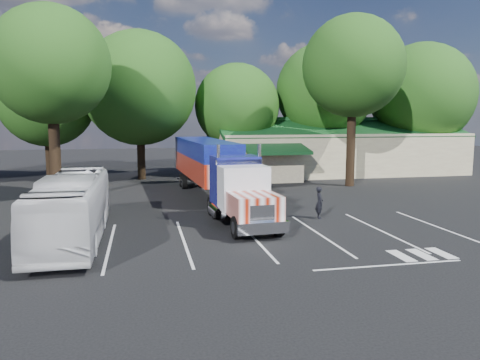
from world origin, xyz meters
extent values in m
plane|color=black|center=(0.00, 0.00, 0.00)|extent=(120.00, 120.00, 0.00)
cube|color=beige|center=(14.00, 18.00, 2.00)|extent=(24.00, 11.00, 4.00)
cube|color=#12401C|center=(14.00, 15.60, 4.50)|extent=(24.20, 6.25, 2.10)
cube|color=#12401C|center=(14.00, 20.40, 4.50)|extent=(24.20, 6.25, 2.10)
cube|color=beige|center=(6.00, 12.30, 1.40)|extent=(5.00, 2.50, 2.80)
cube|color=#12401C|center=(6.00, 11.00, 2.90)|extent=(5.40, 3.19, 0.80)
cylinder|color=black|center=(-13.00, 17.80, 2.00)|extent=(0.70, 0.70, 4.00)
sphere|color=#214F16|center=(-13.00, 17.80, 7.15)|extent=(8.40, 8.40, 8.40)
cylinder|color=black|center=(-5.00, 16.20, 2.15)|extent=(0.70, 0.70, 4.30)
sphere|color=#214F16|center=(-5.00, 16.20, 8.05)|extent=(10.00, 10.00, 10.00)
cylinder|color=black|center=(4.00, 17.50, 1.80)|extent=(0.70, 0.70, 3.60)
sphere|color=#214F16|center=(4.00, 17.50, 6.60)|extent=(8.00, 8.00, 8.00)
cylinder|color=black|center=(13.00, 18.00, 2.25)|extent=(0.70, 0.70, 4.50)
sphere|color=#214F16|center=(13.00, 18.00, 8.10)|extent=(9.60, 9.60, 9.60)
cylinder|color=black|center=(23.00, 16.80, 1.95)|extent=(0.70, 0.70, 3.90)
sphere|color=#214F16|center=(23.00, 16.80, 7.80)|extent=(10.40, 10.40, 10.40)
cylinder|color=black|center=(-10.50, 6.00, 3.00)|extent=(0.70, 0.70, 6.00)
sphere|color=#214F16|center=(-10.50, 6.00, 8.85)|extent=(7.60, 7.60, 7.60)
cylinder|color=black|center=(11.50, 8.50, 3.25)|extent=(0.70, 0.70, 6.50)
sphere|color=#214F16|center=(11.50, 8.50, 9.50)|extent=(8.00, 8.00, 8.00)
cube|color=black|center=(0.03, -3.21, 0.72)|extent=(1.37, 6.75, 0.24)
cube|color=white|center=(0.25, -6.80, 0.62)|extent=(2.40, 0.39, 0.53)
cube|color=white|center=(0.24, -6.61, 1.20)|extent=(1.15, 0.19, 0.86)
cube|color=silver|center=(0.17, -5.51, 1.39)|extent=(2.34, 2.43, 1.10)
cube|color=silver|center=(0.05, -3.60, 1.96)|extent=(2.49, 1.68, 2.20)
cube|color=black|center=(0.09, -4.22, 2.44)|extent=(2.20, 0.21, 0.96)
cube|color=white|center=(0.00, -2.78, 3.21)|extent=(2.49, 0.25, 0.24)
cube|color=#0F0C57|center=(-0.06, -1.88, 2.16)|extent=(2.51, 2.06, 2.59)
cylinder|color=white|center=(-1.10, -2.80, 2.49)|extent=(0.18, 0.18, 3.26)
cylinder|color=white|center=(1.10, -2.67, 2.49)|extent=(0.18, 0.18, 3.26)
cylinder|color=white|center=(-1.27, -3.20, 0.72)|extent=(0.73, 1.57, 0.63)
cylinder|color=white|center=(1.31, -3.04, 0.72)|extent=(0.73, 1.57, 0.63)
cube|color=silver|center=(-0.58, 6.44, 2.06)|extent=(3.25, 12.39, 1.44)
cube|color=#0E0B6A|center=(-0.58, 6.44, 3.35)|extent=(3.25, 12.39, 1.15)
cube|color=black|center=(-0.83, 10.46, 0.81)|extent=(1.36, 3.42, 0.34)
cube|color=black|center=(-0.92, 1.24, 0.67)|extent=(0.12, 0.12, 1.34)
cube|color=black|center=(0.41, 1.32, 0.67)|extent=(0.12, 0.12, 1.34)
cube|color=white|center=(-0.97, 12.65, 0.43)|extent=(2.30, 0.26, 0.11)
cylinder|color=black|center=(-0.80, -6.05, 0.53)|extent=(0.40, 1.07, 1.05)
cylinder|color=black|center=(1.20, -5.92, 0.53)|extent=(0.40, 1.07, 1.05)
cylinder|color=black|center=(-1.08, -1.65, 0.53)|extent=(0.40, 1.07, 1.05)
cylinder|color=black|center=(0.93, -1.53, 0.53)|extent=(0.40, 1.07, 1.05)
cylinder|color=black|center=(-1.15, -0.60, 0.53)|extent=(0.40, 1.07, 1.05)
cylinder|color=black|center=(0.86, -0.47, 0.53)|extent=(0.40, 1.07, 1.05)
cylinder|color=black|center=(-1.79, 9.63, 0.53)|extent=(0.40, 1.07, 1.05)
cylinder|color=black|center=(0.22, 9.75, 0.53)|extent=(0.40, 1.07, 1.05)
cylinder|color=black|center=(-1.86, 10.78, 0.53)|extent=(0.40, 1.07, 1.05)
cylinder|color=black|center=(0.15, 10.90, 0.53)|extent=(0.40, 1.07, 1.05)
imported|color=black|center=(4.50, -2.66, 0.88)|extent=(0.52, 0.70, 1.76)
imported|color=black|center=(2.16, 8.00, 0.47)|extent=(0.68, 1.81, 0.94)
imported|color=silver|center=(-8.04, -4.81, 1.48)|extent=(2.52, 10.65, 2.96)
imported|color=#95979C|center=(9.50, 14.00, 0.62)|extent=(3.97, 2.73, 1.24)
camera|label=1|loc=(-4.93, -26.38, 5.47)|focal=35.00mm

